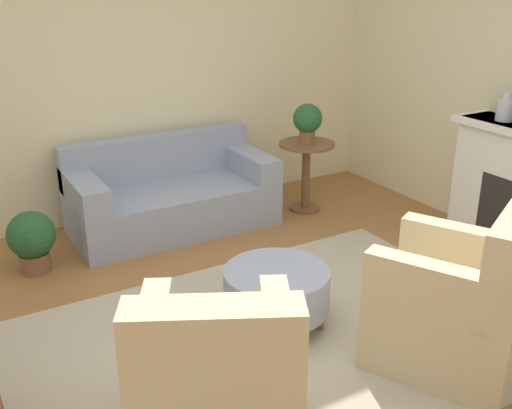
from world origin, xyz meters
The scene contains 11 objects.
ground_plane centered at (0.00, 0.00, 0.00)m, with size 16.00×16.00×0.00m, color #996638.
wall_back centered at (0.00, 2.69, 1.40)m, with size 9.26×0.12×2.80m.
rug centered at (0.00, 0.00, 0.01)m, with size 3.30×2.31×0.01m.
couch centered at (0.15, 2.15, 0.30)m, with size 1.85×0.89×0.82m.
armchair_left centered at (-0.80, -0.72, 0.40)m, with size 1.03×1.07×1.03m.
armchair_right centered at (0.80, -0.72, 0.40)m, with size 1.03×1.07×1.03m.
ottoman_table centered at (0.10, 0.20, 0.27)m, with size 0.71×0.71×0.40m.
side_table centered at (1.47, 1.85, 0.48)m, with size 0.54×0.54×0.70m.
vase_mantel_near centered at (2.43, 0.40, 1.19)m, with size 0.14×0.14×0.23m.
potted_plant_on_side_table centered at (1.47, 1.85, 0.92)m, with size 0.28×0.28×0.38m.
potted_plant_floor centered at (-1.16, 1.83, 0.28)m, with size 0.38×0.38×0.51m.
Camera 1 is at (-1.78, -2.78, 2.25)m, focal length 42.00 mm.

